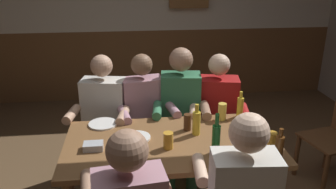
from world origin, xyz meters
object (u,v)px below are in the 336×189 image
at_px(person_3, 217,110).
at_px(pint_glass_4, 187,122).
at_px(plate_1, 103,124).
at_px(pint_glass_2, 222,112).
at_px(dining_table, 171,153).
at_px(pint_glass_5, 168,140).
at_px(bottle_2, 279,148).
at_px(pint_glass_3, 272,140).
at_px(person_2, 181,109).
at_px(person_1, 145,114).
at_px(person_0, 103,115).
at_px(bottle_0, 240,107).
at_px(plate_0, 136,138).
at_px(pint_glass_1, 247,143).
at_px(bottle_3, 216,138).
at_px(bottle_1, 196,122).
at_px(pint_glass_0, 138,153).
at_px(condiment_caddy, 93,146).

bearing_deg(person_3, pint_glass_4, 63.29).
distance_m(plate_1, pint_glass_2, 1.01).
height_order(dining_table, pint_glass_5, pint_glass_5).
bearing_deg(bottle_2, plate_1, 149.87).
xyz_separation_m(dining_table, pint_glass_3, (0.71, -0.18, 0.17)).
xyz_separation_m(person_2, pint_glass_3, (0.54, -0.84, 0.09)).
bearing_deg(dining_table, person_1, 104.27).
distance_m(person_0, bottle_0, 1.25).
distance_m(person_3, pint_glass_5, 0.96).
height_order(plate_0, pint_glass_4, pint_glass_4).
bearing_deg(pint_glass_1, pint_glass_4, 135.06).
relative_size(pint_glass_2, pint_glass_4, 1.09).
xyz_separation_m(person_3, plate_0, (-0.79, -0.59, 0.07)).
bearing_deg(bottle_3, plate_0, 152.55).
distance_m(bottle_3, pint_glass_4, 0.41).
xyz_separation_m(dining_table, person_2, (0.17, 0.66, 0.08)).
bearing_deg(plate_1, pint_glass_5, -41.99).
xyz_separation_m(person_2, pint_glass_5, (-0.21, -0.77, 0.09)).
xyz_separation_m(dining_table, bottle_1, (0.21, 0.09, 0.21)).
bearing_deg(pint_glass_1, person_2, 111.97).
relative_size(bottle_0, pint_glass_3, 1.95).
bearing_deg(person_2, pint_glass_0, 72.27).
bearing_deg(plate_1, bottle_1, -19.00).
height_order(pint_glass_1, pint_glass_2, pint_glass_2).
height_order(dining_table, person_1, person_1).
distance_m(person_1, plate_0, 0.59).
relative_size(plate_1, pint_glass_5, 1.91).
relative_size(person_0, plate_1, 5.16).
bearing_deg(dining_table, condiment_caddy, -174.09).
bearing_deg(bottle_1, plate_0, -177.85).
height_order(person_0, plate_1, person_0).
xyz_separation_m(person_1, bottle_2, (0.85, -1.01, 0.16)).
height_order(plate_1, pint_glass_2, pint_glass_2).
bearing_deg(pint_glass_2, person_3, 81.47).
distance_m(bottle_3, pint_glass_2, 0.58).
bearing_deg(person_0, person_1, -170.93).
xyz_separation_m(bottle_1, bottle_3, (0.08, -0.30, 0.02)).
bearing_deg(pint_glass_3, bottle_3, -175.24).
height_order(bottle_0, pint_glass_2, bottle_0).
bearing_deg(plate_0, pint_glass_0, -89.25).
bearing_deg(pint_glass_0, person_0, 107.72).
relative_size(bottle_3, pint_glass_0, 2.03).
xyz_separation_m(plate_0, pint_glass_0, (0.00, -0.34, 0.07)).
xyz_separation_m(person_0, condiment_caddy, (-0.02, -0.72, 0.08)).
relative_size(pint_glass_2, pint_glass_5, 1.20).
bearing_deg(pint_glass_4, bottle_2, -44.95).
height_order(plate_0, bottle_0, bottle_0).
bearing_deg(bottle_0, person_3, 111.48).
bearing_deg(bottle_0, plate_1, -178.95).
relative_size(person_1, person_3, 1.02).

